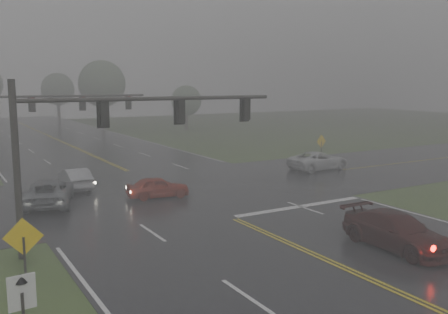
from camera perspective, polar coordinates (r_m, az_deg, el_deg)
main_road at (r=30.52m, az=-4.63°, el=-4.52°), size 18.00×160.00×0.02m
cross_street at (r=32.29m, az=-6.17°, el=-3.82°), size 120.00×14.00×0.02m
stop_bar at (r=28.25m, az=8.71°, el=-5.65°), size 8.50×0.50×0.01m
sedan_maroon at (r=22.33m, az=19.04°, el=-9.87°), size 2.14×5.09×1.47m
sedan_red at (r=30.33m, az=-7.54°, el=-4.65°), size 3.92×2.10×1.27m
sedan_silver at (r=33.94m, az=-16.61°, el=-3.52°), size 1.46×4.15×1.37m
car_grey at (r=30.03m, az=-19.30°, el=-5.19°), size 3.85×5.72×1.46m
pickup_white at (r=40.38m, az=10.75°, el=-1.43°), size 5.24×2.60×1.43m
signal_gantry_near at (r=21.33m, az=-13.29°, el=2.97°), size 11.77×0.31×7.00m
signal_gantry_far at (r=38.99m, az=-20.77°, el=4.76°), size 12.36×0.34×6.65m
sign_diamond_west at (r=16.52m, az=-21.89°, el=-9.58°), size 1.16×0.30×2.83m
sign_arrow_white at (r=12.31m, az=-21.99°, el=-15.95°), size 0.60×0.11×2.71m
sign_diamond_east at (r=41.81m, az=11.06°, el=1.35°), size 1.09×0.19×2.63m
tree_ne_a at (r=76.81m, az=-13.77°, el=8.14°), size 6.93×6.93×10.17m
tree_e_near at (r=72.99m, az=-4.34°, el=6.43°), size 4.41×4.41×6.47m
tree_n_far at (r=95.41m, az=-18.47°, el=7.35°), size 5.86×5.86×8.61m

